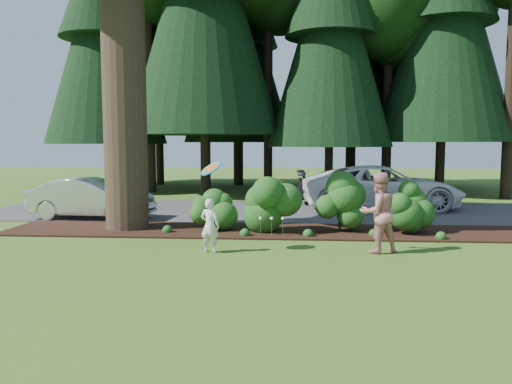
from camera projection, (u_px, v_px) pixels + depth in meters
The scene contains 12 objects.
ground at pixel (281, 258), 11.05m from camera, with size 80.00×80.00×0.00m, color #40651D.
mulch_bed at pixel (283, 231), 14.27m from camera, with size 16.00×2.50×0.05m, color black.
driveway at pixel (285, 211), 18.49m from camera, with size 22.00×6.00×0.03m, color #38383A.
shrub_row at pixel (311, 205), 14.03m from camera, with size 6.53×1.60×1.61m.
lily_cluster at pixel (272, 219), 13.40m from camera, with size 0.69×0.09×0.57m.
tree_wall at pixel (293, 11), 26.34m from camera, with size 25.66×12.15×17.09m.
car_silver_wagon at pixel (92, 198), 16.61m from camera, with size 1.42×4.08×1.34m, color silver.
car_white_suv at pixel (382, 187), 18.87m from camera, with size 2.75×5.97×1.66m, color white.
car_dark_suv at pixel (356, 187), 20.49m from camera, with size 1.99×4.90×1.42m, color black.
child at pixel (210, 226), 11.55m from camera, with size 0.46×0.30×1.27m, color silver.
adult at pixel (378, 213), 11.53m from camera, with size 0.91×0.71×1.87m, color #A8161B.
frisbee at pixel (211, 168), 11.44m from camera, with size 0.56×0.50×0.44m.
Camera 1 is at (0.23, -10.86, 2.55)m, focal length 35.00 mm.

